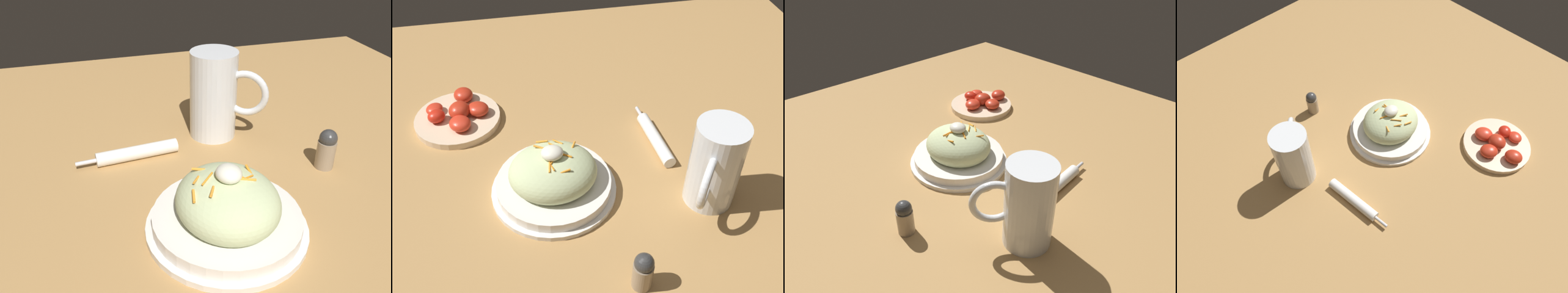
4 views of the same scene
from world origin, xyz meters
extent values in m
plane|color=#B2844C|center=(0.00, 0.00, 0.00)|extent=(1.43, 1.43, 0.00)
cylinder|color=white|center=(-0.07, 0.00, 0.01)|extent=(0.23, 0.23, 0.01)
cylinder|color=white|center=(-0.07, 0.00, 0.02)|extent=(0.21, 0.21, 0.02)
ellipsoid|color=beige|center=(-0.07, 0.00, 0.05)|extent=(0.16, 0.14, 0.08)
cylinder|color=orange|center=(-0.08, -0.02, 0.09)|extent=(0.01, 0.02, 0.01)
cylinder|color=orange|center=(-0.09, 0.03, 0.09)|extent=(0.02, 0.01, 0.01)
cylinder|color=orange|center=(-0.06, 0.03, 0.09)|extent=(0.02, 0.02, 0.01)
cylinder|color=orange|center=(-0.06, 0.01, 0.09)|extent=(0.02, 0.02, 0.00)
cylinder|color=orange|center=(-0.07, -0.01, 0.09)|extent=(0.02, 0.02, 0.00)
cylinder|color=orange|center=(-0.07, -0.03, 0.09)|extent=(0.01, 0.02, 0.00)
cylinder|color=orange|center=(-0.02, 0.03, 0.08)|extent=(0.01, 0.02, 0.00)
cylinder|color=orange|center=(-0.05, 0.00, 0.09)|extent=(0.03, 0.02, 0.01)
cylinder|color=orange|center=(-0.05, 0.04, 0.08)|extent=(0.02, 0.01, 0.01)
cylinder|color=orange|center=(-0.05, -0.04, 0.08)|extent=(0.02, 0.01, 0.01)
cylinder|color=orange|center=(-0.08, 0.05, 0.08)|extent=(0.02, 0.01, 0.01)
ellipsoid|color=white|center=(-0.07, 0.00, 0.10)|extent=(0.04, 0.04, 0.02)
cylinder|color=white|center=(0.21, -0.07, 0.08)|extent=(0.09, 0.09, 0.17)
cylinder|color=gold|center=(0.21, -0.07, 0.04)|extent=(0.08, 0.08, 0.09)
cylinder|color=white|center=(0.21, -0.07, 0.10)|extent=(0.08, 0.08, 0.01)
torus|color=white|center=(0.17, -0.12, 0.10)|extent=(0.06, 0.08, 0.09)
cylinder|color=white|center=(0.16, 0.09, 0.01)|extent=(0.04, 0.15, 0.02)
cylinder|color=silver|center=(0.15, 0.18, 0.01)|extent=(0.01, 0.04, 0.01)
cylinder|color=beige|center=(-0.24, 0.24, 0.01)|extent=(0.18, 0.18, 0.02)
ellipsoid|color=red|center=(-0.24, 0.20, 0.03)|extent=(0.06, 0.06, 0.03)
ellipsoid|color=red|center=(-0.20, 0.24, 0.03)|extent=(0.06, 0.06, 0.03)
ellipsoid|color=red|center=(-0.24, 0.24, 0.03)|extent=(0.06, 0.06, 0.03)
ellipsoid|color=red|center=(-0.23, 0.30, 0.03)|extent=(0.06, 0.06, 0.03)
ellipsoid|color=red|center=(-0.29, 0.27, 0.03)|extent=(0.05, 0.05, 0.02)
ellipsoid|color=red|center=(-0.29, 0.23, 0.03)|extent=(0.05, 0.05, 0.03)
cylinder|color=gray|center=(0.04, -0.22, 0.03)|extent=(0.03, 0.03, 0.05)
sphere|color=#333333|center=(0.04, -0.22, 0.06)|extent=(0.03, 0.03, 0.03)
camera|label=1|loc=(-0.49, 0.17, 0.41)|focal=38.73mm
camera|label=2|loc=(-0.12, -0.58, 0.64)|focal=42.36mm
camera|label=3|loc=(0.50, -0.47, 0.52)|focal=34.13mm
camera|label=4|loc=(0.41, 0.42, 0.82)|focal=32.91mm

